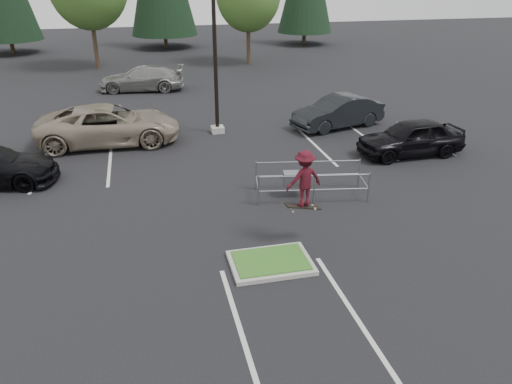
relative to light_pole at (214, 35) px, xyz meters
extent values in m
plane|color=black|center=(-0.50, -12.00, -4.56)|extent=(120.00, 120.00, 0.00)
cube|color=#9B9991|center=(-0.50, -12.00, -4.50)|extent=(2.20, 1.60, 0.12)
cube|color=#3A6B21|center=(-0.50, -12.00, -4.42)|extent=(1.95, 1.35, 0.05)
cube|color=silver|center=(-5.00, -3.00, -4.56)|extent=(0.12, 5.20, 0.01)
cube|color=silver|center=(-7.70, -3.00, -4.56)|extent=(0.12, 5.20, 0.01)
cube|color=silver|center=(4.00, -3.00, -4.56)|extent=(0.12, 5.20, 0.01)
cube|color=silver|center=(6.70, -3.00, -4.56)|extent=(0.12, 5.20, 0.01)
cube|color=silver|center=(9.40, -3.00, -4.56)|extent=(0.12, 5.20, 0.01)
cube|color=silver|center=(-1.85, -15.00, -4.56)|extent=(0.12, 6.00, 0.01)
cube|color=silver|center=(0.85, -15.00, -4.56)|extent=(0.12, 6.00, 0.01)
cube|color=#9B9991|center=(0.00, 0.00, -4.41)|extent=(0.60, 0.60, 0.30)
cylinder|color=black|center=(0.00, 0.00, 0.44)|extent=(0.18, 0.18, 10.00)
cylinder|color=#38281C|center=(-6.50, 18.50, -2.81)|extent=(0.32, 0.32, 3.50)
cylinder|color=#38281C|center=(5.50, 17.80, -3.04)|extent=(0.32, 0.32, 3.04)
sphere|color=#305F23|center=(6.10, 17.50, 0.24)|extent=(3.20, 3.20, 3.20)
sphere|color=#305F23|center=(5.00, 18.20, 0.40)|extent=(3.52, 3.52, 3.52)
cylinder|color=#38281C|center=(-14.50, 28.00, -3.96)|extent=(0.36, 0.36, 1.20)
cylinder|color=#38281C|center=(-0.50, 28.50, -3.96)|extent=(0.36, 0.36, 1.20)
cylinder|color=#38281C|center=(13.50, 27.50, -3.96)|extent=(0.36, 0.36, 1.20)
cylinder|color=gray|center=(0.04, -8.34, -4.02)|extent=(0.06, 0.06, 1.08)
cylinder|color=gray|center=(0.26, -7.04, -4.02)|extent=(0.06, 0.06, 1.08)
cylinder|color=gray|center=(1.89, -8.65, -4.02)|extent=(0.06, 0.06, 1.08)
cylinder|color=gray|center=(2.11, -7.35, -4.02)|extent=(0.06, 0.06, 1.08)
cylinder|color=gray|center=(3.74, -8.96, -4.02)|extent=(0.06, 0.06, 1.08)
cylinder|color=gray|center=(3.96, -7.66, -4.02)|extent=(0.06, 0.06, 1.08)
cylinder|color=gray|center=(1.89, -8.65, -4.04)|extent=(3.71, 0.66, 0.05)
cylinder|color=gray|center=(1.89, -8.65, -3.53)|extent=(3.71, 0.66, 0.05)
cylinder|color=gray|center=(2.11, -7.35, -4.04)|extent=(3.71, 0.66, 0.05)
cylinder|color=gray|center=(2.11, -7.35, -3.53)|extent=(3.71, 0.66, 0.05)
cube|color=gray|center=(1.44, -7.91, -3.88)|extent=(0.87, 0.61, 0.45)
cube|color=black|center=(0.70, -11.00, -3.41)|extent=(1.08, 0.40, 0.28)
cylinder|color=beige|center=(0.37, -11.11, -3.47)|extent=(0.07, 0.04, 0.07)
cylinder|color=beige|center=(0.37, -10.89, -3.47)|extent=(0.07, 0.04, 0.07)
cylinder|color=beige|center=(1.03, -11.11, -3.47)|extent=(0.07, 0.04, 0.07)
cylinder|color=beige|center=(1.03, -10.89, -3.47)|extent=(0.07, 0.04, 0.07)
imported|color=maroon|center=(0.70, -11.00, -2.54)|extent=(1.16, 0.80, 1.64)
imported|color=gray|center=(-5.00, -0.50, -3.68)|extent=(6.34, 3.00, 1.75)
imported|color=black|center=(6.00, -0.50, -3.78)|extent=(4.97, 2.86, 1.55)
imported|color=black|center=(7.50, -5.00, -3.79)|extent=(4.59, 1.98, 1.54)
imported|color=gray|center=(-3.26, 10.00, -3.78)|extent=(5.63, 2.93, 1.56)
camera|label=1|loc=(-3.54, -23.13, 2.87)|focal=35.00mm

